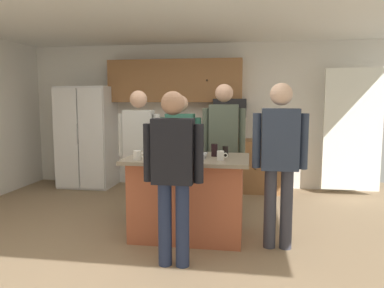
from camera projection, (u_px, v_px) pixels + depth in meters
The scene contains 22 objects.
floor at pixel (164, 240), 4.18m from camera, with size 7.04×7.04×0.00m, color #937A5B.
ceiling at pixel (162, 3), 3.88m from camera, with size 7.04×7.04×0.00m, color white.
back_wall at pixel (198, 116), 6.78m from camera, with size 6.40×0.10×2.60m, color white.
french_door_window_panel at pixel (352, 130), 6.01m from camera, with size 0.90×0.06×2.00m, color white.
cabinet_run_upper at pixel (175, 81), 6.57m from camera, with size 2.40×0.38×0.75m.
cabinet_run_lower at pixel (229, 165), 6.47m from camera, with size 1.80×0.63×0.90m.
refrigerator at pixel (87, 137), 6.72m from camera, with size 0.94×0.76×1.83m.
microwave_over_range at pixel (230, 108), 6.37m from camera, with size 0.56×0.40×0.32m, color black.
kitchen_island at pixel (188, 196), 4.26m from camera, with size 1.39×0.89×0.93m.
person_guest_by_door at pixel (173, 167), 3.42m from camera, with size 0.57×0.22×1.66m.
person_elder_center at pixel (139, 145), 4.85m from camera, with size 0.57×0.22×1.71m.
person_host_foreground at pixel (224, 141), 4.87m from camera, with size 0.57×0.24×1.79m.
person_guest_left at pixel (280, 154), 3.84m from camera, with size 0.57×0.23×1.76m.
person_guest_right at pixel (180, 147), 4.99m from camera, with size 0.57×0.22×1.65m.
glass_stout_tall at pixel (198, 148), 4.44m from camera, with size 0.08×0.08×0.14m.
mug_ceramic_white at pixel (221, 156), 3.96m from camera, with size 0.12×0.08×0.10m.
tumbler_amber at pixel (225, 151), 4.25m from camera, with size 0.07×0.07×0.12m.
glass_pilsner at pixel (177, 154), 3.91m from camera, with size 0.07×0.07×0.15m.
glass_short_whisky at pixel (156, 154), 4.01m from camera, with size 0.07×0.07×0.13m.
mug_blue_stoneware at pixel (137, 155), 3.99m from camera, with size 0.13×0.09×0.10m.
glass_dark_ale at pixel (214, 150), 4.24m from camera, with size 0.08×0.08×0.15m.
serving_tray at pixel (187, 155), 4.19m from camera, with size 0.44×0.30×0.04m.
Camera 1 is at (0.94, -3.93, 1.58)m, focal length 34.30 mm.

